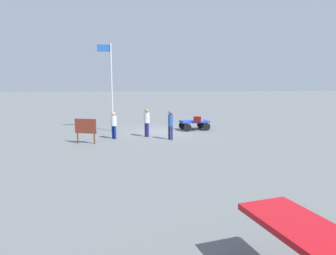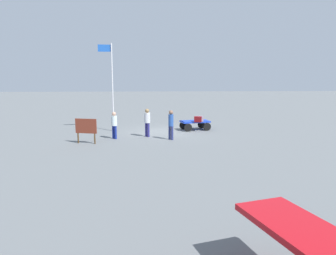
{
  "view_description": "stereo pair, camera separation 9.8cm",
  "coord_description": "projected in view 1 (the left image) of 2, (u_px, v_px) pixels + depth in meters",
  "views": [
    {
      "loc": [
        0.76,
        20.85,
        3.73
      ],
      "look_at": [
        -0.12,
        6.0,
        1.29
      ],
      "focal_mm": 33.16,
      "sensor_mm": 36.0,
      "label": 1
    },
    {
      "loc": [
        0.67,
        20.86,
        3.73
      ],
      "look_at": [
        -0.12,
        6.0,
        1.29
      ],
      "focal_mm": 33.16,
      "sensor_mm": 36.0,
      "label": 2
    }
  ],
  "objects": [
    {
      "name": "flagpole",
      "position": [
        110.0,
        81.0,
        21.07
      ],
      "size": [
        0.95,
        0.12,
        5.96
      ],
      "color": "silver",
      "rests_on": "ground"
    },
    {
      "name": "signboard",
      "position": [
        86.0,
        127.0,
        17.37
      ],
      "size": [
        1.23,
        0.35,
        1.42
      ],
      "color": "#4C3319",
      "rests_on": "ground"
    },
    {
      "name": "worker_lead",
      "position": [
        171.0,
        123.0,
        18.46
      ],
      "size": [
        0.43,
        0.43,
        1.77
      ],
      "color": "navy",
      "rests_on": "ground"
    },
    {
      "name": "worker_supervisor",
      "position": [
        114.0,
        123.0,
        18.72
      ],
      "size": [
        0.49,
        0.49,
        1.65
      ],
      "color": "navy",
      "rests_on": "ground"
    },
    {
      "name": "worker_trailing",
      "position": [
        147.0,
        120.0,
        19.36
      ],
      "size": [
        0.53,
        0.53,
        1.77
      ],
      "color": "navy",
      "rests_on": "ground"
    },
    {
      "name": "suitcase_olive",
      "position": [
        197.0,
        119.0,
        21.42
      ],
      "size": [
        0.57,
        0.49,
        0.37
      ],
      "color": "maroon",
      "rests_on": "luggage_cart"
    },
    {
      "name": "ground_plane",
      "position": [
        161.0,
        132.0,
        21.19
      ],
      "size": [
        120.0,
        120.0,
        0.0
      ],
      "primitive_type": "plane",
      "color": "slate"
    },
    {
      "name": "suitcase_grey",
      "position": [
        198.0,
        119.0,
        21.65
      ],
      "size": [
        0.58,
        0.38,
        0.37
      ],
      "color": "#94829D",
      "rests_on": "luggage_cart"
    },
    {
      "name": "luggage_cart",
      "position": [
        194.0,
        123.0,
        22.02
      ],
      "size": [
        2.19,
        1.58,
        0.65
      ],
      "color": "blue",
      "rests_on": "ground"
    }
  ]
}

